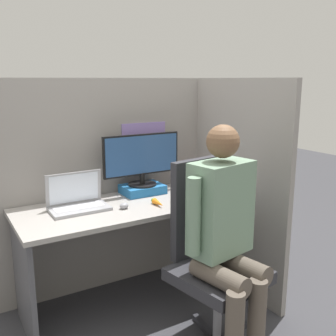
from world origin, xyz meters
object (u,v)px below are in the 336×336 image
object	(u,v)px
person	(226,228)
stapler	(208,184)
office_chair	(210,251)
coffee_mug	(185,180)
carrot_toy	(158,203)
monitor	(142,158)
laptop	(78,202)
paper_box	(142,189)

from	to	relation	value
person	stapler	bearing A→B (deg)	59.31
office_chair	coffee_mug	distance (m)	0.88
carrot_toy	person	bearing A→B (deg)	-83.09
monitor	coffee_mug	size ratio (longest dim) A/B	6.82
office_chair	laptop	bearing A→B (deg)	131.84
coffee_mug	stapler	bearing A→B (deg)	-56.53
carrot_toy	paper_box	bearing A→B (deg)	81.39
carrot_toy	person	xyz separation A→B (m)	(0.07, -0.60, 0.01)
carrot_toy	person	size ratio (longest dim) A/B	0.11
carrot_toy	coffee_mug	world-z (taller)	coffee_mug
laptop	monitor	bearing A→B (deg)	12.45
monitor	coffee_mug	bearing A→B (deg)	4.36
monitor	person	distance (m)	0.95
paper_box	stapler	bearing A→B (deg)	-13.89
person	coffee_mug	size ratio (longest dim) A/B	15.08
paper_box	stapler	world-z (taller)	paper_box
paper_box	laptop	xyz separation A→B (m)	(-0.52, -0.11, 0.02)
paper_box	coffee_mug	distance (m)	0.40
person	paper_box	bearing A→B (deg)	91.54
carrot_toy	laptop	bearing A→B (deg)	156.24
laptop	carrot_toy	world-z (taller)	laptop
paper_box	coffee_mug	xyz separation A→B (m)	(0.39, 0.03, 0.01)
laptop	office_chair	bearing A→B (deg)	-48.16
monitor	coffee_mug	world-z (taller)	monitor
monitor	carrot_toy	xyz separation A→B (m)	(-0.05, -0.32, -0.24)
monitor	stapler	xyz separation A→B (m)	(0.50, -0.13, -0.24)
monitor	carrot_toy	size ratio (longest dim) A/B	4.19
office_chair	coffee_mug	world-z (taller)	office_chair
monitor	laptop	world-z (taller)	monitor
laptop	carrot_toy	size ratio (longest dim) A/B	2.60
coffee_mug	office_chair	bearing A→B (deg)	-113.39
monitor	coffee_mug	xyz separation A→B (m)	(0.39, 0.03, -0.22)
office_chair	monitor	bearing A→B (deg)	94.18
coffee_mug	paper_box	bearing A→B (deg)	-175.25
monitor	stapler	size ratio (longest dim) A/B	4.78
paper_box	monitor	distance (m)	0.23
carrot_toy	coffee_mug	distance (m)	0.57
laptop	coffee_mug	size ratio (longest dim) A/B	4.23
laptop	stapler	bearing A→B (deg)	-0.65
stapler	person	bearing A→B (deg)	-120.69
paper_box	monitor	bearing A→B (deg)	90.00
monitor	person	xyz separation A→B (m)	(0.02, -0.92, -0.23)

